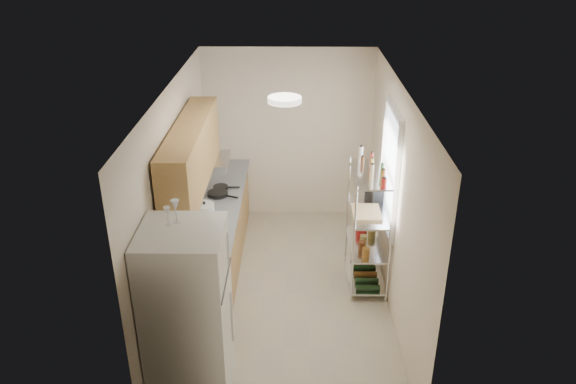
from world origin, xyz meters
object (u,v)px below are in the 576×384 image
espresso_machine (375,191)px  rice_cooker (205,211)px  cutting_board (366,212)px  refrigerator (188,315)px  frying_pan_large (218,194)px

espresso_machine → rice_cooker: bearing=168.5°
espresso_machine → cutting_board: bearing=-130.6°
rice_cooker → espresso_machine: 2.11m
refrigerator → rice_cooker: 1.88m
rice_cooker → espresso_machine: (2.09, 0.29, 0.14)m
refrigerator → cutting_board: size_ratio=4.09×
cutting_board → rice_cooker: bearing=178.4°
frying_pan_large → espresso_machine: size_ratio=1.03×
refrigerator → cutting_board: 2.59m
rice_cooker → cutting_board: rice_cooker is taller
frying_pan_large → espresso_machine: espresso_machine is taller
rice_cooker → cutting_board: 1.96m
refrigerator → cutting_board: refrigerator is taller
rice_cooker → espresso_machine: espresso_machine is taller
refrigerator → frying_pan_large: (-0.04, 2.52, 0.03)m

